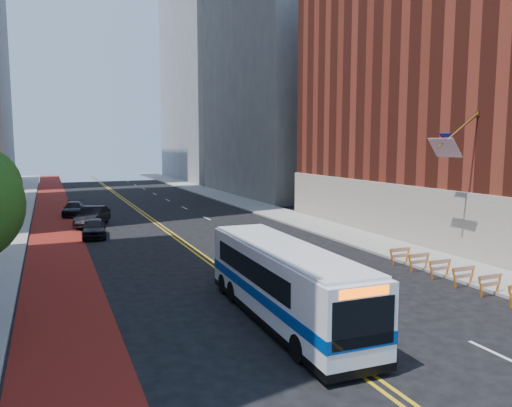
{
  "coord_description": "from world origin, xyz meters",
  "views": [
    {
      "loc": [
        -8.46,
        -13.35,
        6.84
      ],
      "look_at": [
        0.48,
        8.0,
        4.03
      ],
      "focal_mm": 35.0,
      "sensor_mm": 36.0,
      "label": 1
    }
  ],
  "objects": [
    {
      "name": "transit_bus",
      "position": [
        -0.29,
        3.47,
        1.55
      ],
      "size": [
        2.64,
        10.86,
        2.97
      ],
      "rotation": [
        0.0,
        0.0,
        -0.03
      ],
      "color": "white",
      "rests_on": "ground"
    },
    {
      "name": "midrise_right_far",
      "position": [
        24.0,
        78.0,
        27.5
      ],
      "size": [
        20.0,
        28.0,
        55.0
      ],
      "primitive_type": "cube",
      "color": "gray",
      "rests_on": "ground"
    },
    {
      "name": "sidewalk_left",
      "position": [
        -12.0,
        30.0,
        0.07
      ],
      "size": [
        4.0,
        140.0,
        0.15
      ],
      "primitive_type": "cube",
      "color": "gray",
      "rests_on": "ground"
    },
    {
      "name": "center_line_outer",
      "position": [
        0.18,
        30.0,
        0.0
      ],
      "size": [
        0.14,
        140.0,
        0.01
      ],
      "primitive_type": "cube",
      "color": "gold",
      "rests_on": "ground"
    },
    {
      "name": "construction_barriers",
      "position": [
        9.6,
        3.42,
        0.68
      ],
      "size": [
        1.42,
        10.91,
        1.0
      ],
      "color": "orange",
      "rests_on": "ground"
    },
    {
      "name": "bus_lane_paint",
      "position": [
        -8.1,
        30.0,
        0.0
      ],
      "size": [
        3.6,
        140.0,
        0.01
      ],
      "primitive_type": "cube",
      "color": "maroon",
      "rests_on": "ground"
    },
    {
      "name": "midrise_right_near",
      "position": [
        23.0,
        48.0,
        20.0
      ],
      "size": [
        18.0,
        26.0,
        40.0
      ],
      "primitive_type": "cube",
      "color": "slate",
      "rests_on": "ground"
    },
    {
      "name": "lane_dashes",
      "position": [
        4.8,
        38.0,
        0.01
      ],
      "size": [
        0.14,
        98.2,
        0.01
      ],
      "color": "silver",
      "rests_on": "ground"
    },
    {
      "name": "sidewalk_right",
      "position": [
        12.0,
        30.0,
        0.07
      ],
      "size": [
        4.0,
        140.0,
        0.15
      ],
      "primitive_type": "cube",
      "color": "gray",
      "rests_on": "ground"
    },
    {
      "name": "car_c",
      "position": [
        -6.35,
        36.67,
        0.64
      ],
      "size": [
        2.43,
        4.65,
        1.29
      ],
      "primitive_type": "imported",
      "rotation": [
        0.0,
        0.0,
        -0.15
      ],
      "color": "black",
      "rests_on": "ground"
    },
    {
      "name": "center_line_inner",
      "position": [
        -0.18,
        30.0,
        0.0
      ],
      "size": [
        0.14,
        140.0,
        0.01
      ],
      "primitive_type": "cube",
      "color": "gold",
      "rests_on": "ground"
    },
    {
      "name": "car_a",
      "position": [
        -5.53,
        24.31,
        0.7
      ],
      "size": [
        2.01,
        4.26,
        1.41
      ],
      "primitive_type": "imported",
      "rotation": [
        0.0,
        0.0,
        -0.09
      ],
      "color": "black",
      "rests_on": "ground"
    },
    {
      "name": "ground",
      "position": [
        0.0,
        0.0,
        0.0
      ],
      "size": [
        160.0,
        160.0,
        0.0
      ],
      "primitive_type": "plane",
      "color": "black",
      "rests_on": "ground"
    },
    {
      "name": "car_b",
      "position": [
        -5.19,
        29.6,
        0.81
      ],
      "size": [
        3.37,
        5.17,
        1.61
      ],
      "primitive_type": "imported",
      "rotation": [
        0.0,
        0.0,
        -0.37
      ],
      "color": "black",
      "rests_on": "ground"
    }
  ]
}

